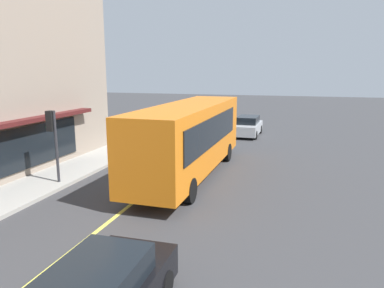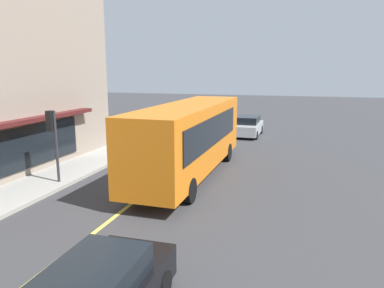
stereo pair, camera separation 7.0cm
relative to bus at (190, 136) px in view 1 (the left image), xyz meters
The scene contains 7 objects.
ground 2.40m from the bus, 129.25° to the left, with size 120.00×120.00×0.00m, color #38383A.
sidewalk 6.34m from the bus, 98.12° to the left, with size 80.00×2.61×0.15m, color #9E9B93.
lane_centre_stripe 2.40m from the bus, 129.25° to the left, with size 36.00×0.16×0.01m, color #D8D14C.
bus is the anchor object (origin of this frame).
traffic_light 6.23m from the bus, 119.74° to the left, with size 0.30×0.52×3.20m.
car_silver 12.13m from the bus, ahead, with size 4.33×1.93×1.52m.
pedestrian_near_storefront 12.40m from the bus, 33.33° to the left, with size 0.34×0.34×1.55m.
Camera 1 is at (-15.68, -6.04, 5.09)m, focal length 34.23 mm.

